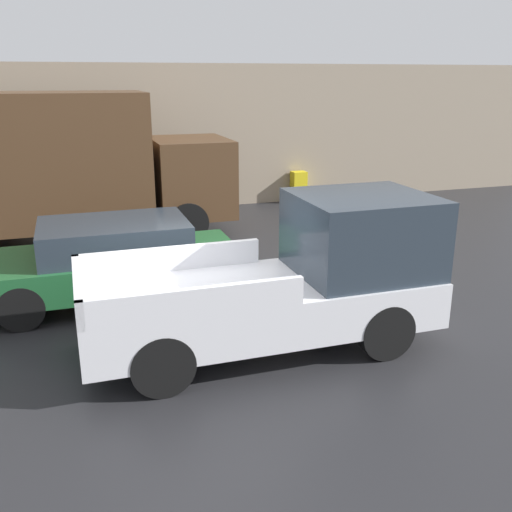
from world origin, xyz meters
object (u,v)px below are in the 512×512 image
object	(u,v)px
delivery_truck	(36,165)
newspaper_box	(299,187)
pickup_truck	(294,279)
car	(110,260)

from	to	relation	value
delivery_truck	newspaper_box	xyz separation A→B (m)	(7.67, 2.40, -1.40)
pickup_truck	delivery_truck	distance (m)	8.00
pickup_truck	newspaper_box	bearing A→B (deg)	67.40
newspaper_box	pickup_truck	bearing A→B (deg)	-112.60
pickup_truck	car	bearing A→B (deg)	132.88
newspaper_box	delivery_truck	bearing A→B (deg)	-162.62
delivery_truck	newspaper_box	distance (m)	8.15
car	newspaper_box	distance (m)	9.30
car	delivery_truck	size ratio (longest dim) A/B	0.54
delivery_truck	pickup_truck	bearing A→B (deg)	-61.91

